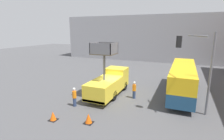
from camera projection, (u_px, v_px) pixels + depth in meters
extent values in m
plane|color=#4C4C4F|center=(113.00, 96.00, 19.30)|extent=(120.00, 120.00, 0.00)
cube|color=#9E9EA3|center=(156.00, 38.00, 43.45)|extent=(44.00, 10.00, 10.54)
cube|color=yellow|center=(117.00, 77.00, 21.36)|extent=(2.42, 2.12, 2.20)
cube|color=yellow|center=(104.00, 87.00, 18.25)|extent=(2.42, 4.94, 1.59)
cube|color=red|center=(93.00, 102.00, 16.21)|extent=(2.37, 0.10, 0.24)
cylinder|color=black|center=(109.00, 84.00, 21.99)|extent=(0.30, 1.04, 1.04)
cylinder|color=black|center=(125.00, 86.00, 21.19)|extent=(0.30, 1.04, 1.04)
cylinder|color=black|center=(96.00, 93.00, 18.81)|extent=(0.30, 1.04, 1.04)
cylinder|color=black|center=(114.00, 96.00, 18.01)|extent=(0.30, 1.04, 1.04)
cylinder|color=slate|center=(104.00, 67.00, 17.77)|extent=(0.24, 0.24, 2.71)
cube|color=brown|center=(104.00, 54.00, 17.46)|extent=(2.25, 1.97, 0.10)
cube|color=slate|center=(94.00, 48.00, 17.74)|extent=(0.08, 1.97, 1.05)
cube|color=slate|center=(114.00, 48.00, 16.93)|extent=(0.08, 1.97, 1.05)
cube|color=slate|center=(108.00, 47.00, 18.19)|extent=(2.25, 0.08, 1.05)
cube|color=slate|center=(100.00, 49.00, 16.49)|extent=(2.25, 0.08, 1.05)
cube|color=navy|center=(182.00, 85.00, 19.63)|extent=(2.41, 11.14, 1.26)
cube|color=yellow|center=(183.00, 73.00, 19.32)|extent=(2.41, 11.14, 1.54)
cube|color=black|center=(183.00, 75.00, 19.37)|extent=(2.43, 10.69, 0.68)
cylinder|color=black|center=(174.00, 81.00, 23.25)|extent=(0.30, 1.13, 1.13)
cylinder|color=black|center=(191.00, 82.00, 22.46)|extent=(0.30, 1.13, 1.13)
cylinder|color=black|center=(169.00, 99.00, 17.03)|extent=(0.30, 1.13, 1.13)
cylinder|color=black|center=(193.00, 102.00, 16.24)|extent=(0.30, 1.13, 1.13)
cylinder|color=slate|center=(210.00, 75.00, 14.27)|extent=(0.18, 0.18, 6.97)
cylinder|color=slate|center=(198.00, 36.00, 13.50)|extent=(1.34, 2.64, 0.13)
cube|color=black|center=(179.00, 42.00, 13.53)|extent=(0.43, 0.43, 0.90)
sphere|color=red|center=(179.00, 38.00, 13.47)|extent=(0.20, 0.20, 0.20)
cylinder|color=navy|center=(75.00, 102.00, 16.63)|extent=(0.32, 0.32, 0.84)
cylinder|color=orange|center=(74.00, 94.00, 16.46)|extent=(0.38, 0.38, 0.67)
sphere|color=tan|center=(74.00, 90.00, 16.36)|extent=(0.23, 0.23, 0.23)
sphere|color=white|center=(74.00, 89.00, 16.34)|extent=(0.24, 0.24, 0.24)
cylinder|color=navy|center=(134.00, 94.00, 18.59)|extent=(0.32, 0.32, 0.85)
cylinder|color=orange|center=(134.00, 88.00, 18.42)|extent=(0.38, 0.38, 0.67)
sphere|color=tan|center=(134.00, 84.00, 18.32)|extent=(0.23, 0.23, 0.23)
sphere|color=white|center=(134.00, 83.00, 18.30)|extent=(0.24, 0.24, 0.24)
cube|color=black|center=(53.00, 120.00, 14.11)|extent=(0.66, 0.66, 0.03)
cone|color=#F25B0F|center=(53.00, 116.00, 14.03)|extent=(0.53, 0.53, 0.75)
cube|color=black|center=(89.00, 123.00, 13.68)|extent=(0.70, 0.70, 0.03)
cone|color=#F25B0F|center=(88.00, 118.00, 13.59)|extent=(0.56, 0.56, 0.80)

